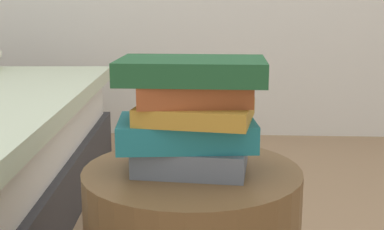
% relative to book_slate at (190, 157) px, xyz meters
% --- Properties ---
extents(book_slate, '(0.24, 0.19, 0.05)m').
position_rel_book_slate_xyz_m(book_slate, '(0.00, 0.00, 0.00)').
color(book_slate, slate).
rests_on(book_slate, side_table).
extents(book_teal, '(0.30, 0.20, 0.06)m').
position_rel_book_slate_xyz_m(book_teal, '(-0.01, -0.00, 0.05)').
color(book_teal, '#1E727F').
rests_on(book_teal, book_slate).
extents(book_ochre, '(0.25, 0.22, 0.04)m').
position_rel_book_slate_xyz_m(book_ochre, '(0.01, -0.01, 0.10)').
color(book_ochre, '#B7842D').
rests_on(book_ochre, book_teal).
extents(book_rust, '(0.25, 0.22, 0.04)m').
position_rel_book_slate_xyz_m(book_rust, '(0.00, 0.01, 0.14)').
color(book_rust, '#994723').
rests_on(book_rust, book_ochre).
extents(book_forest, '(0.30, 0.19, 0.05)m').
position_rel_book_slate_xyz_m(book_forest, '(0.00, -0.01, 0.19)').
color(book_forest, '#1E512D').
rests_on(book_forest, book_rust).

